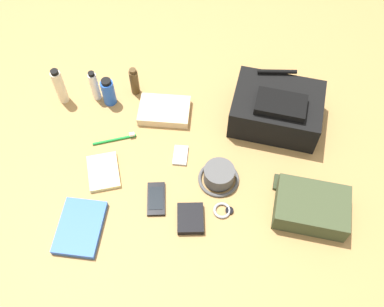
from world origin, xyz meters
TOP-DOWN VIEW (x-y plane):
  - ground_plane at (0.00, 0.00)m, footprint 2.64×2.02m
  - backpack at (0.32, 0.19)m, footprint 0.38×0.32m
  - toiletry_pouch at (0.41, -0.21)m, footprint 0.28×0.26m
  - bucket_hat at (0.10, -0.09)m, footprint 0.15×0.15m
  - lotion_bottle at (-0.53, 0.28)m, footprint 0.04×0.04m
  - toothpaste_tube at (-0.40, 0.29)m, footprint 0.03×0.03m
  - deodorant_spray at (-0.34, 0.27)m, footprint 0.05×0.05m
  - cologne_bottle at (-0.24, 0.33)m, footprint 0.04×0.04m
  - paperback_novel at (-0.38, -0.29)m, footprint 0.17×0.22m
  - cell_phone at (-0.12, -0.17)m, footprint 0.07×0.13m
  - media_player at (-0.04, 0.01)m, footprint 0.06×0.09m
  - wristwatch at (0.11, -0.21)m, footprint 0.07×0.06m
  - toothbrush at (-0.29, 0.08)m, footprint 0.17×0.05m
  - wallet at (-0.00, -0.25)m, footprint 0.09×0.11m
  - notepad at (-0.32, -0.07)m, footprint 0.14×0.17m
  - folded_towel at (-0.12, 0.21)m, footprint 0.21×0.15m

SIDE VIEW (x-z plane):
  - ground_plane at x=0.00m, z-range -0.02..0.00m
  - media_player at x=-0.04m, z-range 0.00..0.01m
  - wristwatch at x=0.11m, z-range 0.00..0.01m
  - cell_phone at x=-0.12m, z-range 0.00..0.01m
  - toothbrush at x=-0.29m, z-range 0.00..0.02m
  - notepad at x=-0.32m, z-range 0.00..0.02m
  - paperback_novel at x=-0.38m, z-range 0.00..0.02m
  - wallet at x=0.00m, z-range 0.00..0.02m
  - folded_towel at x=-0.12m, z-range 0.00..0.04m
  - bucket_hat at x=0.10m, z-range 0.00..0.06m
  - toiletry_pouch at x=0.41m, z-range 0.00..0.08m
  - deodorant_spray at x=-0.34m, z-range 0.00..0.13m
  - cologne_bottle at x=-0.24m, z-range 0.00..0.13m
  - toothpaste_tube at x=-0.40m, z-range 0.00..0.14m
  - backpack at x=0.32m, z-range -0.01..0.16m
  - lotion_bottle at x=-0.53m, z-range 0.00..0.17m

